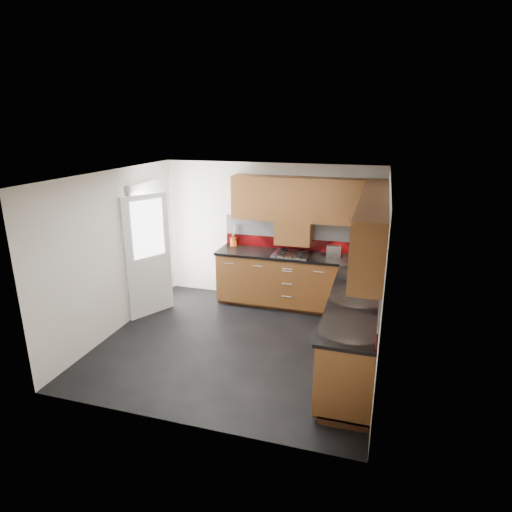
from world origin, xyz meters
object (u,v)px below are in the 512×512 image
(food_processor, at_px, (361,260))
(toaster, at_px, (334,251))
(gas_hob, at_px, (291,254))
(utensil_pot, at_px, (233,241))

(food_processor, bearing_deg, toaster, 132.13)
(toaster, distance_m, food_processor, 0.69)
(food_processor, bearing_deg, gas_hob, 161.29)
(utensil_pot, relative_size, food_processor, 1.42)
(utensil_pot, distance_m, toaster, 1.78)
(gas_hob, distance_m, food_processor, 1.22)
(utensil_pot, height_order, food_processor, utensil_pot)
(gas_hob, xyz_separation_m, food_processor, (1.15, -0.39, 0.11))
(food_processor, bearing_deg, utensil_pot, 164.50)
(utensil_pot, distance_m, food_processor, 2.33)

